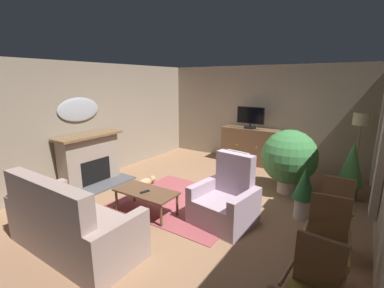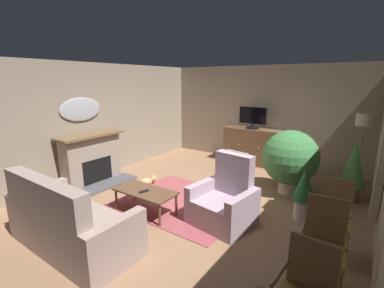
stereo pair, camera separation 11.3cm
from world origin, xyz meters
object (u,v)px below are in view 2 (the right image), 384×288
Objects in this scene: tv_remote at (144,191)px; potted_plant_on_hearth_side at (290,158)px; tv_cabinet at (252,147)px; coffee_table at (145,193)px; fireplace at (92,160)px; armchair_beside_cabinet at (224,202)px; sofa_floral at (69,224)px; cat at (147,182)px; side_chair_far_end at (323,243)px; floor_lamp at (364,128)px; television at (253,117)px; potted_plant_tall_palm_by_window at (353,168)px; side_chair_mid_row at (333,216)px; potted_plant_small_fern_corner at (304,191)px; wall_mirror_oval at (81,109)px.

tv_remote is 2.94m from potted_plant_on_hearth_side.
coffee_table is (-0.40, -3.71, -0.10)m from tv_cabinet.
fireplace is 3.25m from armchair_beside_cabinet.
fireplace is at bearing -152.92° from potted_plant_on_hearth_side.
sofa_floral reaches higher than tv_remote.
cat is at bearing 59.30° from tv_remote.
tv_remote reaches higher than cat.
armchair_beside_cabinet is at bearing 158.78° from side_chair_far_end.
floor_lamp reaches higher than armchair_beside_cabinet.
tv_remote is 0.09× the size of sofa_floral.
tv_cabinet is 0.83m from television.
potted_plant_tall_palm_by_window is at bearing 42.32° from coffee_table.
side_chair_mid_row reaches higher than cat.
television is 0.64× the size of potted_plant_tall_palm_by_window.
sofa_floral is 3.59m from potted_plant_small_fern_corner.
potted_plant_small_fern_corner is 1.43m from potted_plant_tall_palm_by_window.
potted_plant_small_fern_corner is (4.52, 0.97, -1.13)m from wall_mirror_oval.
fireplace is 0.76× the size of sofa_floral.
potted_plant_on_hearth_side is (4.02, 1.93, -0.90)m from wall_mirror_oval.
television is 0.57× the size of potted_plant_on_hearth_side.
armchair_beside_cabinet is (3.50, 0.16, -1.30)m from wall_mirror_oval.
tv_cabinet reaches higher than coffee_table.
television reaches higher than side_chair_far_end.
potted_plant_on_hearth_side is 1.69m from floor_lamp.
tv_remote is 4.59m from floor_lamp.
fireplace reaches higher than side_chair_mid_row.
side_chair_far_end is 0.78× the size of potted_plant_on_hearth_side.
potted_plant_on_hearth_side is (-1.02, 1.63, 0.22)m from side_chair_mid_row.
fireplace is at bearing -154.91° from potted_plant_tall_palm_by_window.
television is 0.83× the size of potted_plant_small_fern_corner.
potted_plant_small_fern_corner is (2.42, 2.64, 0.15)m from sofa_floral.
potted_plant_tall_palm_by_window reaches higher than tv_remote.
potted_plant_on_hearth_side is 3.04m from cat.
coffee_table is 2.92m from potted_plant_on_hearth_side.
potted_plant_small_fern_corner is 0.77× the size of potted_plant_tall_palm_by_window.
cat is (-3.64, 0.22, -0.42)m from side_chair_mid_row.
wall_mirror_oval is 0.50× the size of sofa_floral.
potted_plant_tall_palm_by_window is (3.00, 3.94, 0.29)m from sofa_floral.
television reaches higher than armchair_beside_cabinet.
wall_mirror_oval reaches higher than potted_plant_on_hearth_side.
wall_mirror_oval is 4.24m from television.
potted_plant_tall_palm_by_window is at bearing -22.80° from television.
tv_cabinet is at bearing 84.10° from sofa_floral.
wall_mirror_oval is at bearing -127.92° from tv_cabinet.
potted_plant_tall_palm_by_window reaches higher than sofa_floral.
television is 2.77m from potted_plant_tall_palm_by_window.
side_chair_mid_row is at bearing -51.35° from television.
television is (2.37, 3.31, 0.77)m from fireplace.
potted_plant_small_fern_corner is 1.10m from potted_plant_on_hearth_side.
tv_remote is (2.26, -0.40, -1.22)m from wall_mirror_oval.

